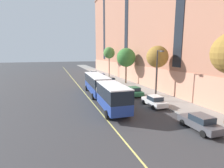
% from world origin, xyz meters
% --- Properties ---
extents(ground_plane, '(260.00, 260.00, 0.00)m').
position_xyz_m(ground_plane, '(0.00, 0.00, 0.00)').
color(ground_plane, '#38383A').
extents(sidewalk, '(4.99, 160.00, 0.15)m').
position_xyz_m(sidewalk, '(9.07, 3.00, 0.07)').
color(sidewalk, gray).
rests_on(sidewalk, ground).
extents(apartment_facade, '(15.20, 110.00, 29.68)m').
position_xyz_m(apartment_facade, '(17.54, -0.00, 14.83)').
color(apartment_facade, '#B2755B').
rests_on(apartment_facade, ground).
extents(city_bus, '(3.57, 19.17, 3.52)m').
position_xyz_m(city_bus, '(-0.48, 2.18, 2.05)').
color(city_bus, navy).
rests_on(city_bus, ground).
extents(parked_car_darkgray_0, '(1.98, 4.52, 1.56)m').
position_xyz_m(parked_car_darkgray_0, '(5.43, 15.62, 0.78)').
color(parked_car_darkgray_0, '#4C4C51').
rests_on(parked_car_darkgray_0, ground).
extents(parked_car_green_1, '(2.04, 4.33, 1.56)m').
position_xyz_m(parked_car_green_1, '(5.50, 3.18, 0.78)').
color(parked_car_green_1, '#23603D').
rests_on(parked_car_green_1, ground).
extents(parked_car_darkgray_3, '(1.99, 4.36, 1.56)m').
position_xyz_m(parked_car_darkgray_3, '(5.47, -11.32, 0.78)').
color(parked_car_darkgray_3, '#4C4C51').
rests_on(parked_car_darkgray_3, ground).
extents(parked_car_white_4, '(2.00, 4.24, 1.56)m').
position_xyz_m(parked_car_white_4, '(5.48, -3.37, 0.78)').
color(parked_car_white_4, silver).
rests_on(parked_car_white_4, ground).
extents(parked_car_white_5, '(2.03, 4.65, 1.56)m').
position_xyz_m(parked_car_white_5, '(5.35, 33.02, 0.78)').
color(parked_car_white_5, silver).
rests_on(parked_car_white_5, ground).
extents(parked_car_navy_6, '(1.99, 4.32, 1.56)m').
position_xyz_m(parked_car_navy_6, '(5.38, 23.59, 0.78)').
color(parked_car_navy_6, navy).
rests_on(parked_car_navy_6, ground).
extents(street_tree_mid_block, '(3.59, 3.59, 8.35)m').
position_xyz_m(street_tree_mid_block, '(8.94, 1.64, 6.66)').
color(street_tree_mid_block, brown).
rests_on(street_tree_mid_block, sidewalk).
extents(street_tree_far_uptown, '(4.39, 4.39, 8.30)m').
position_xyz_m(street_tree_far_uptown, '(8.94, 14.51, 6.24)').
color(street_tree_far_uptown, brown).
rests_on(street_tree_far_uptown, sidewalk).
extents(street_tree_far_downtown, '(3.44, 3.44, 8.92)m').
position_xyz_m(street_tree_far_downtown, '(8.94, 27.38, 7.31)').
color(street_tree_far_downtown, brown).
rests_on(street_tree_far_downtown, sidewalk).
extents(street_lamp, '(0.36, 1.48, 7.57)m').
position_xyz_m(street_lamp, '(7.17, -1.26, 4.73)').
color(street_lamp, '#2D2D30').
rests_on(street_lamp, sidewalk).
extents(lane_centerline, '(0.16, 140.00, 0.01)m').
position_xyz_m(lane_centerline, '(-2.19, 3.00, 0.00)').
color(lane_centerline, '#E0D66B').
rests_on(lane_centerline, ground).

